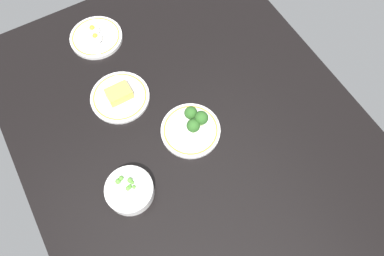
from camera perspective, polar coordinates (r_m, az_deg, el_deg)
name	(u,v)px	position (r cm, az deg, el deg)	size (l,w,h in cm)	color
dining_table	(192,133)	(119.05, 0.00, -0.82)	(138.83, 107.45, 4.00)	black
plate_cheese	(120,96)	(124.19, -11.29, 4.92)	(19.83, 19.83, 4.67)	white
plate_broccoli	(191,127)	(115.56, -0.09, 0.23)	(19.21, 19.21, 8.09)	white
bowl_peas	(130,190)	(109.22, -9.79, -9.63)	(14.33, 14.33, 5.99)	white
plate_eggs	(96,37)	(140.60, -14.88, 13.71)	(19.04, 19.04, 5.01)	white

